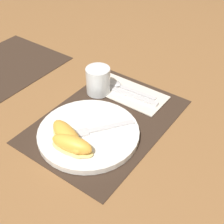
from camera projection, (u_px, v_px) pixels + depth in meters
ground_plane at (106, 121)px, 0.85m from camera, size 3.00×3.00×0.00m
placemat at (106, 120)px, 0.85m from camera, size 0.43×0.30×0.00m
plate at (89, 133)px, 0.79m from camera, size 0.26×0.26×0.02m
juice_glass at (98, 82)px, 0.93m from camera, size 0.07×0.07×0.08m
napkin at (128, 93)px, 0.94m from camera, size 0.11×0.23×0.00m
knife at (129, 94)px, 0.93m from camera, size 0.03×0.20×0.01m
spoon at (119, 85)px, 0.96m from camera, size 0.04×0.18×0.01m
fork at (91, 131)px, 0.79m from camera, size 0.17×0.13×0.00m
citrus_wedge_0 at (68, 137)px, 0.75m from camera, size 0.10×0.14×0.04m
citrus_wedge_1 at (72, 145)px, 0.73m from camera, size 0.07×0.12×0.04m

